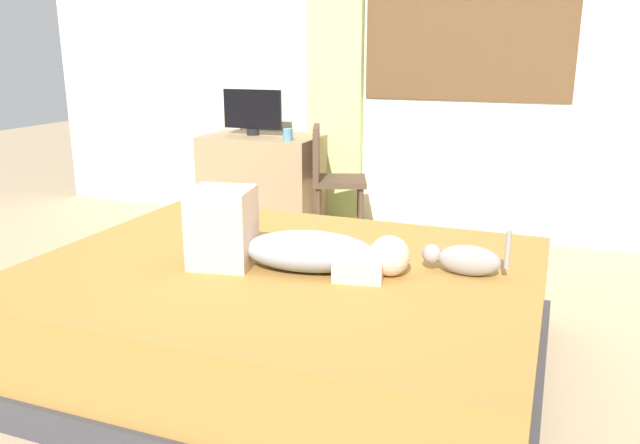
# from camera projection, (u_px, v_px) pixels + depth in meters

# --- Properties ---
(ground_plane) EXTENTS (16.00, 16.00, 0.00)m
(ground_plane) POSITION_uv_depth(u_px,v_px,m) (259.00, 369.00, 2.84)
(ground_plane) COLOR tan
(back_wall_with_window) EXTENTS (6.40, 0.14, 2.90)m
(back_wall_with_window) POSITION_uv_depth(u_px,v_px,m) (405.00, 40.00, 4.70)
(back_wall_with_window) COLOR beige
(back_wall_with_window) RESTS_ON ground
(bed) EXTENTS (2.23, 1.74, 0.48)m
(bed) POSITION_uv_depth(u_px,v_px,m) (283.00, 316.00, 2.82)
(bed) COLOR #38383D
(bed) RESTS_ON ground
(person_lying) EXTENTS (0.94, 0.41, 0.34)m
(person_lying) POSITION_uv_depth(u_px,v_px,m) (286.00, 243.00, 2.67)
(person_lying) COLOR #8C939E
(person_lying) RESTS_ON bed
(cat) EXTENTS (0.36, 0.11, 0.21)m
(cat) POSITION_uv_depth(u_px,v_px,m) (465.00, 259.00, 2.61)
(cat) COLOR gray
(cat) RESTS_ON bed
(desk) EXTENTS (0.90, 0.56, 0.74)m
(desk) POSITION_uv_depth(u_px,v_px,m) (263.00, 182.00, 4.98)
(desk) COLOR #997A56
(desk) RESTS_ON ground
(tv_monitor) EXTENTS (0.48, 0.10, 0.35)m
(tv_monitor) POSITION_uv_depth(u_px,v_px,m) (252.00, 111.00, 4.86)
(tv_monitor) COLOR black
(tv_monitor) RESTS_ON desk
(cup) EXTENTS (0.07, 0.07, 0.09)m
(cup) POSITION_uv_depth(u_px,v_px,m) (288.00, 135.00, 4.61)
(cup) COLOR teal
(cup) RESTS_ON desk
(chair_by_desk) EXTENTS (0.49, 0.49, 0.86)m
(chair_by_desk) POSITION_uv_depth(u_px,v_px,m) (330.00, 174.00, 4.57)
(chair_by_desk) COLOR #4C3828
(chair_by_desk) RESTS_ON ground
(curtain_left) EXTENTS (0.44, 0.06, 2.68)m
(curtain_left) POSITION_uv_depth(u_px,v_px,m) (335.00, 56.00, 4.81)
(curtain_left) COLOR #ADCC75
(curtain_left) RESTS_ON ground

